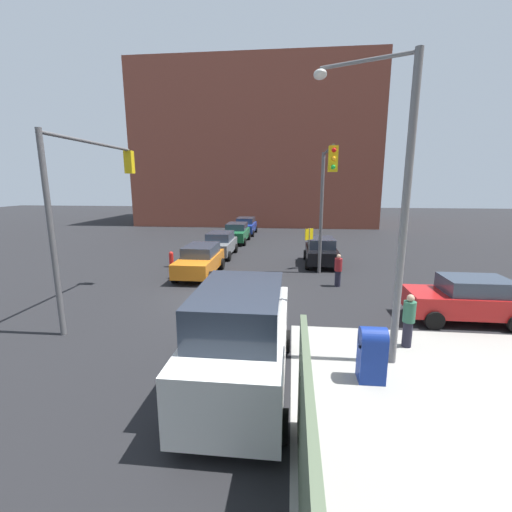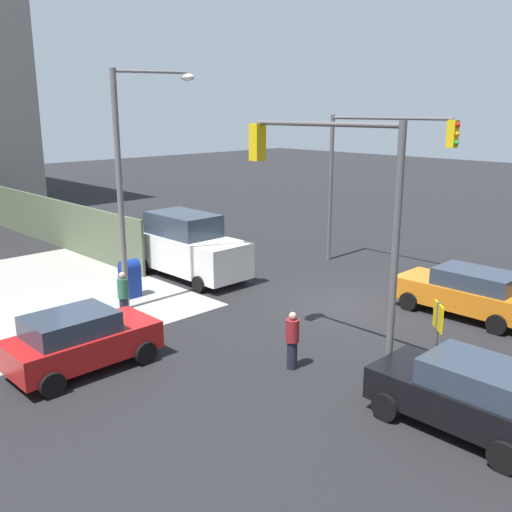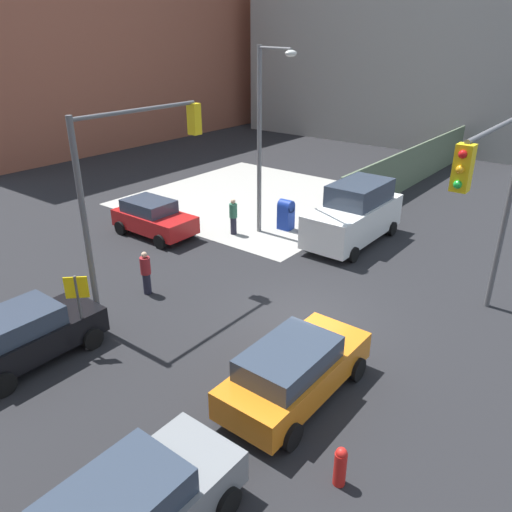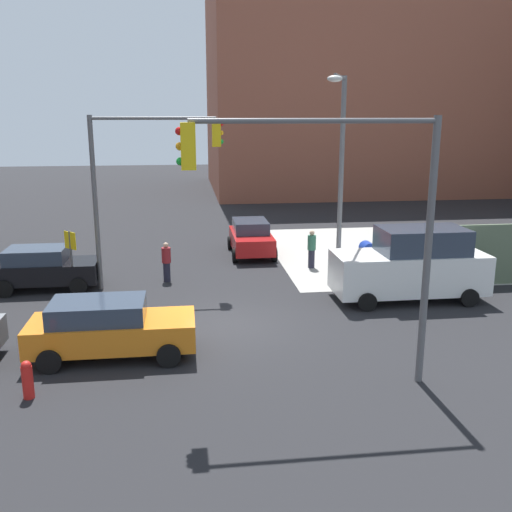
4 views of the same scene
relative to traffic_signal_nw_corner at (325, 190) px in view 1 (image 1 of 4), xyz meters
name	(u,v)px [view 1 (image 1 of 4)]	position (x,y,z in m)	size (l,w,h in m)	color
ground_plane	(224,296)	(2.66, -4.50, -4.59)	(120.00, 120.00, 0.00)	black
building_brick_west	(259,150)	(-29.34, -6.09, 4.57)	(16.00, 28.00, 18.33)	brown
traffic_signal_nw_corner	(325,190)	(0.00, 0.00, 0.00)	(4.89, 0.36, 6.50)	#59595B
traffic_signal_se_corner	(90,190)	(4.87, -9.00, 0.06)	(5.96, 0.36, 6.50)	#59595B
street_lamp_corner	(391,191)	(7.71, 0.96, 0.11)	(1.35, 2.47, 8.00)	slate
warning_sign_two_way	(309,241)	(-2.74, -0.57, -2.96)	(0.48, 0.48, 2.40)	#4C4C4C
mailbox_blue	(372,352)	(8.86, 0.50, -3.83)	(0.56, 0.64, 1.43)	navy
fire_hydrant	(171,259)	(-2.34, -8.70, -4.11)	(0.26, 0.26, 0.94)	red
coupe_blue	(246,226)	(-16.36, -6.13, -3.75)	(4.35, 2.02, 1.62)	#1E389E
coupe_gray	(220,244)	(-5.79, -6.48, -3.75)	(4.13, 2.02, 1.62)	slate
coupe_black	(321,251)	(-3.95, 0.25, -3.75)	(3.88, 2.02, 1.62)	black
coupe_green	(236,232)	(-11.50, -6.25, -3.75)	(4.32, 2.02, 1.62)	#1E6638
coupe_red	(467,299)	(4.53, 4.75, -3.75)	(2.02, 3.89, 1.62)	#B21919
hatchback_orange	(200,260)	(-0.71, -6.48, -3.75)	(4.50, 2.02, 1.62)	orange
van_white_delivery	(242,338)	(9.45, -2.70, -3.31)	(5.40, 2.32, 2.62)	white
pedestrian_crossing	(338,270)	(0.66, 0.70, -3.77)	(0.36, 0.36, 1.59)	maroon
pedestrian_waiting	(409,320)	(6.86, 2.00, -3.73)	(0.36, 0.36, 1.67)	#2D664C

